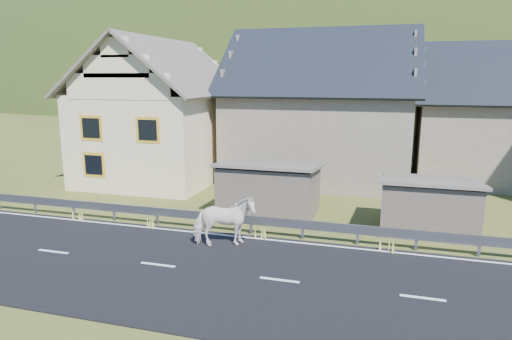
% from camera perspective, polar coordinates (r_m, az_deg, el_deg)
% --- Properties ---
extents(ground, '(160.00, 160.00, 0.00)m').
position_cam_1_polar(ground, '(13.92, 2.97, -13.72)').
color(ground, '#434C20').
rests_on(ground, ground).
extents(road, '(60.00, 7.00, 0.04)m').
position_cam_1_polar(road, '(13.91, 2.97, -13.65)').
color(road, black).
rests_on(road, ground).
extents(lane_markings, '(60.00, 6.60, 0.01)m').
position_cam_1_polar(lane_markings, '(13.90, 2.97, -13.55)').
color(lane_markings, silver).
rests_on(lane_markings, road).
extents(guardrail, '(28.10, 0.09, 0.75)m').
position_cam_1_polar(guardrail, '(17.06, 5.86, -6.86)').
color(guardrail, '#93969B').
rests_on(guardrail, ground).
extents(shed_left, '(4.30, 3.30, 2.40)m').
position_cam_1_polar(shed_left, '(19.97, 1.71, -2.46)').
color(shed_left, '#716254').
rests_on(shed_left, ground).
extents(shed_right, '(3.80, 2.90, 2.20)m').
position_cam_1_polar(shed_right, '(18.99, 20.71, -4.27)').
color(shed_right, '#716254').
rests_on(shed_right, ground).
extents(house_cream, '(7.80, 9.80, 8.30)m').
position_cam_1_polar(house_cream, '(27.49, -11.78, 8.04)').
color(house_cream, '#FEE7B2').
rests_on(house_cream, ground).
extents(house_stone_a, '(10.80, 9.80, 8.90)m').
position_cam_1_polar(house_stone_a, '(27.56, 8.29, 8.75)').
color(house_stone_a, gray).
rests_on(house_stone_a, ground).
extents(house_stone_b, '(9.80, 8.80, 8.10)m').
position_cam_1_polar(house_stone_b, '(29.95, 28.29, 6.95)').
color(house_stone_b, gray).
rests_on(house_stone_b, ground).
extents(mountain, '(440.00, 280.00, 260.00)m').
position_cam_1_polar(mountain, '(194.01, 16.73, 3.43)').
color(mountain, '#1D300C').
rests_on(mountain, ground).
extents(conifer_patch, '(76.00, 50.00, 28.00)m').
position_cam_1_polar(conifer_patch, '(135.25, -9.29, 11.48)').
color(conifer_patch, black).
rests_on(conifer_patch, ground).
extents(horse, '(1.76, 2.36, 1.81)m').
position_cam_1_polar(horse, '(16.19, -4.02, -6.43)').
color(horse, white).
rests_on(horse, road).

